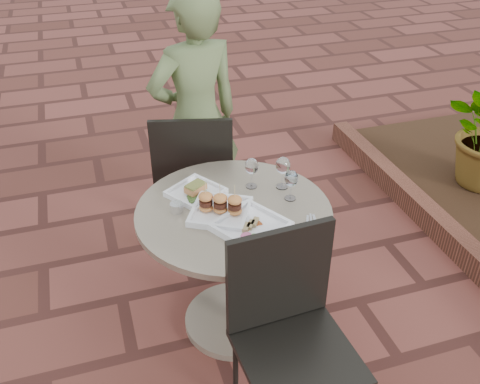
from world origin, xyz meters
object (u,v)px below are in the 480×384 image
object	(u,v)px
chair_near	(289,322)
diner	(196,120)
cafe_table	(234,251)
plate_tuna	(251,226)
plate_salmon	(196,192)
plate_sliders	(220,208)
chair_far	(194,172)

from	to	relation	value
chair_near	diner	xyz separation A→B (m)	(-0.02, 1.43, 0.22)
cafe_table	chair_near	xyz separation A→B (m)	(0.06, -0.56, 0.07)
chair_near	plate_tuna	world-z (taller)	chair_near
cafe_table	plate_salmon	bearing A→B (deg)	128.40
cafe_table	chair_near	world-z (taller)	chair_near
chair_near	plate_sliders	bearing A→B (deg)	99.58
plate_tuna	cafe_table	bearing A→B (deg)	99.59
plate_salmon	chair_far	bearing A→B (deg)	78.71
cafe_table	plate_tuna	size ratio (longest dim) A/B	2.47
cafe_table	chair_near	size ratio (longest dim) A/B	0.97
chair_far	plate_tuna	distance (m)	0.85
chair_near	plate_sliders	size ratio (longest dim) A/B	2.70
cafe_table	chair_far	xyz separation A→B (m)	(-0.04, 0.67, 0.07)
chair_far	diner	world-z (taller)	diner
cafe_table	plate_sliders	size ratio (longest dim) A/B	2.61
chair_far	chair_near	size ratio (longest dim) A/B	1.00
cafe_table	plate_tuna	bearing A→B (deg)	-80.41
plate_tuna	diner	bearing A→B (deg)	89.50
plate_tuna	plate_sliders	bearing A→B (deg)	122.94
diner	plate_sliders	distance (m)	0.90
chair_far	plate_tuna	size ratio (longest dim) A/B	2.55
cafe_table	plate_salmon	world-z (taller)	plate_salmon
plate_salmon	plate_sliders	distance (m)	0.20
plate_sliders	plate_tuna	xyz separation A→B (m)	(0.09, -0.15, -0.02)
diner	plate_tuna	bearing A→B (deg)	77.88
chair_far	diner	size ratio (longest dim) A/B	0.60
chair_far	plate_sliders	distance (m)	0.72
chair_far	chair_near	xyz separation A→B (m)	(0.09, -1.22, 0.00)
chair_near	plate_salmon	size ratio (longest dim) A/B	3.06
cafe_table	plate_sliders	xyz separation A→B (m)	(-0.07, -0.02, 0.28)
plate_sliders	plate_salmon	bearing A→B (deg)	110.01
diner	plate_sliders	world-z (taller)	diner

